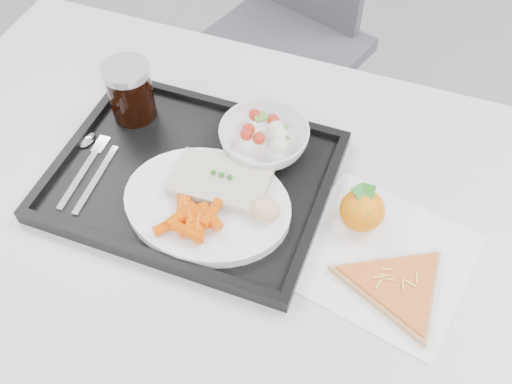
# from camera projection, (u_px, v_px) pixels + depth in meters

# --- Properties ---
(table) EXTENTS (1.20, 0.80, 0.75)m
(table) POSITION_uv_depth(u_px,v_px,m) (223.00, 227.00, 0.98)
(table) COLOR #B2B2B4
(table) RESTS_ON ground
(chair) EXTENTS (0.53, 0.53, 0.93)m
(chair) POSITION_uv_depth(u_px,v_px,m) (286.00, 10.00, 1.60)
(chair) COLOR #3D3D45
(chair) RESTS_ON ground
(tray) EXTENTS (0.45, 0.35, 0.03)m
(tray) POSITION_uv_depth(u_px,v_px,m) (193.00, 177.00, 0.95)
(tray) COLOR black
(tray) RESTS_ON table
(dinner_plate) EXTENTS (0.27, 0.27, 0.02)m
(dinner_plate) POSITION_uv_depth(u_px,v_px,m) (207.00, 204.00, 0.90)
(dinner_plate) COLOR white
(dinner_plate) RESTS_ON tray
(fish_fillet) EXTENTS (0.16, 0.10, 0.03)m
(fish_fillet) POSITION_uv_depth(u_px,v_px,m) (221.00, 182.00, 0.90)
(fish_fillet) COLOR beige
(fish_fillet) RESTS_ON dinner_plate
(bread_roll) EXTENTS (0.06, 0.05, 0.03)m
(bread_roll) POSITION_uv_depth(u_px,v_px,m) (265.00, 209.00, 0.86)
(bread_roll) COLOR #E5B07E
(bread_roll) RESTS_ON dinner_plate
(salad_bowl) EXTENTS (0.15, 0.15, 0.05)m
(salad_bowl) POSITION_uv_depth(u_px,v_px,m) (264.00, 139.00, 0.96)
(salad_bowl) COLOR white
(salad_bowl) RESTS_ON tray
(cola_glass) EXTENTS (0.08, 0.08, 0.11)m
(cola_glass) POSITION_uv_depth(u_px,v_px,m) (130.00, 91.00, 0.99)
(cola_glass) COLOR black
(cola_glass) RESTS_ON tray
(cutlery) EXTENTS (0.08, 0.17, 0.01)m
(cutlery) POSITION_uv_depth(u_px,v_px,m) (89.00, 161.00, 0.96)
(cutlery) COLOR silver
(cutlery) RESTS_ON tray
(napkin) EXTENTS (0.29, 0.28, 0.00)m
(napkin) POSITION_uv_depth(u_px,v_px,m) (382.00, 258.00, 0.87)
(napkin) COLOR white
(napkin) RESTS_ON table
(tangerine) EXTENTS (0.09, 0.09, 0.07)m
(tangerine) POSITION_uv_depth(u_px,v_px,m) (362.00, 210.00, 0.88)
(tangerine) COLOR orange
(tangerine) RESTS_ON napkin
(pizza_slice) EXTENTS (0.22, 0.22, 0.02)m
(pizza_slice) POSITION_uv_depth(u_px,v_px,m) (398.00, 287.00, 0.83)
(pizza_slice) COLOR tan
(pizza_slice) RESTS_ON napkin
(carrot_pile) EXTENTS (0.10, 0.09, 0.02)m
(carrot_pile) POSITION_uv_depth(u_px,v_px,m) (192.00, 219.00, 0.86)
(carrot_pile) COLOR #DD4E01
(carrot_pile) RESTS_ON dinner_plate
(salad_contents) EXTENTS (0.09, 0.08, 0.03)m
(salad_contents) POSITION_uv_depth(u_px,v_px,m) (270.00, 133.00, 0.96)
(salad_contents) COLOR #AF2714
(salad_contents) RESTS_ON salad_bowl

